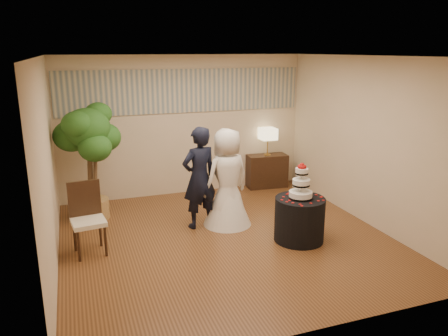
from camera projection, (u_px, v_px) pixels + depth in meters
name	position (u px, v px, depth m)	size (l,w,h in m)	color
floor	(226.00, 239.00, 6.89)	(5.00, 5.00, 0.00)	brown
ceiling	(227.00, 56.00, 6.16)	(5.00, 5.00, 0.00)	white
wall_back	(185.00, 126.00, 8.80)	(5.00, 0.06, 2.80)	beige
wall_front	(313.00, 208.00, 4.25)	(5.00, 0.06, 2.80)	beige
wall_left	(47.00, 167.00, 5.72)	(0.06, 5.00, 2.80)	beige
wall_right	(366.00, 141.00, 7.33)	(0.06, 5.00, 2.80)	beige
mural_border	(184.00, 91.00, 8.59)	(4.90, 0.02, 0.85)	#9FA091
groom	(199.00, 178.00, 7.16)	(0.62, 0.41, 1.71)	black
bride	(227.00, 178.00, 7.27)	(0.82, 0.82, 1.66)	white
cake_table	(299.00, 219.00, 6.76)	(0.77, 0.77, 0.69)	black
wedding_cake	(301.00, 181.00, 6.60)	(0.36, 0.36, 0.56)	white
console	(267.00, 171.00, 9.42)	(0.85, 0.38, 0.71)	black
table_lamp	(268.00, 142.00, 9.26)	(0.32, 0.32, 0.58)	#CDBB87
ficus_tree	(89.00, 162.00, 7.46)	(0.98, 0.98, 2.06)	#275B1D
side_chair	(88.00, 220.00, 6.27)	(0.48, 0.50, 1.05)	black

